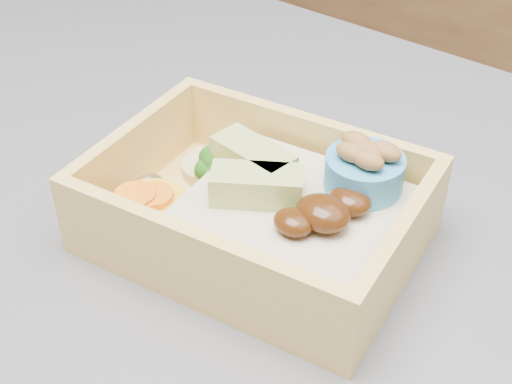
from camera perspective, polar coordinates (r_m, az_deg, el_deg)
The scene contains 1 object.
bento_box at distance 0.42m, azimuth 0.83°, elevation -1.44°, with size 0.20×0.16×0.07m.
Camera 1 is at (0.39, -0.23, 1.21)m, focal length 50.00 mm.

